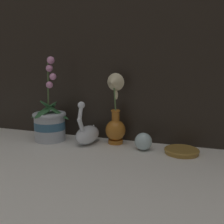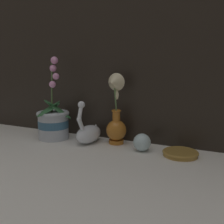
{
  "view_description": "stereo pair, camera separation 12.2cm",
  "coord_description": "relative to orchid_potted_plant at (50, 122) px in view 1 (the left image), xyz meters",
  "views": [
    {
      "loc": [
        0.4,
        -1.02,
        0.38
      ],
      "look_at": [
        -0.0,
        0.11,
        0.16
      ],
      "focal_mm": 42.0,
      "sensor_mm": 36.0,
      "label": 1
    },
    {
      "loc": [
        0.51,
        -0.98,
        0.38
      ],
      "look_at": [
        -0.0,
        0.11,
        0.16
      ],
      "focal_mm": 42.0,
      "sensor_mm": 36.0,
      "label": 2
    }
  ],
  "objects": [
    {
      "name": "orchid_potted_plant",
      "position": [
        0.0,
        0.0,
        0.0
      ],
      "size": [
        0.21,
        0.21,
        0.42
      ],
      "color": "#B2BCCC",
      "rests_on": "ground_plane"
    },
    {
      "name": "ground_plane",
      "position": [
        0.33,
        -0.09,
        -0.09
      ],
      "size": [
        2.8,
        2.8,
        0.0
      ],
      "primitive_type": "plane",
      "color": "silver"
    },
    {
      "name": "blue_vase",
      "position": [
        0.34,
        0.05,
        0.04
      ],
      "size": [
        0.1,
        0.11,
        0.34
      ],
      "color": "#B26B23",
      "rests_on": "ground_plane"
    },
    {
      "name": "glass_sphere",
      "position": [
        0.48,
        0.0,
        -0.05
      ],
      "size": [
        0.08,
        0.08,
        0.08
      ],
      "color": "silver",
      "rests_on": "ground_plane"
    },
    {
      "name": "swan_figurine",
      "position": [
        0.2,
        0.01,
        -0.04
      ],
      "size": [
        0.1,
        0.19,
        0.21
      ],
      "color": "silver",
      "rests_on": "ground_plane"
    },
    {
      "name": "window_backdrop",
      "position": [
        0.33,
        0.14,
        0.51
      ],
      "size": [
        2.8,
        0.03,
        1.2
      ],
      "color": "black",
      "rests_on": "ground_plane"
    },
    {
      "name": "amber_dish",
      "position": [
        0.65,
        0.01,
        -0.08
      ],
      "size": [
        0.15,
        0.15,
        0.02
      ],
      "color": "olive",
      "rests_on": "ground_plane"
    }
  ]
}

